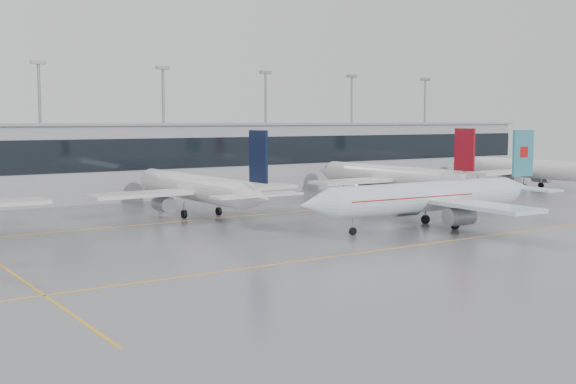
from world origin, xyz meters
TOP-DOWN VIEW (x-y plane):
  - ground at (0.00, 0.00)m, footprint 320.00×320.00m
  - taxi_line_main at (0.00, 0.00)m, footprint 120.00×0.25m
  - taxi_line_north at (0.00, 30.00)m, footprint 120.00×0.25m
  - terminal at (0.00, 62.00)m, footprint 180.00×15.00m
  - terminal_glass at (0.00, 54.45)m, footprint 180.00×0.20m
  - terminal_roof at (0.00, 62.00)m, footprint 182.00×16.00m
  - light_masts at (0.00, 68.00)m, footprint 156.40×1.00m
  - air_canada_jet at (18.51, 8.15)m, footprint 36.88×29.64m
  - parked_jet_c at (-0.00, 33.69)m, footprint 29.64×36.96m
  - parked_jet_d at (35.00, 33.69)m, footprint 29.64×36.96m
  - parked_jet_e at (70.00, 33.69)m, footprint 29.64×36.96m

SIDE VIEW (x-z plane):
  - ground at x=0.00m, z-range 0.00..0.00m
  - taxi_line_main at x=0.00m, z-range 0.00..0.01m
  - taxi_line_north at x=0.00m, z-range 0.00..0.01m
  - air_canada_jet at x=18.51m, z-range -2.12..9.50m
  - parked_jet_c at x=0.00m, z-range -2.15..9.57m
  - parked_jet_d at x=35.00m, z-range -2.15..9.57m
  - parked_jet_e at x=70.00m, z-range -2.15..9.57m
  - terminal at x=0.00m, z-range 0.00..12.00m
  - terminal_glass at x=0.00m, z-range 5.00..10.00m
  - terminal_roof at x=0.00m, z-range 12.00..12.40m
  - light_masts at x=0.00m, z-range 2.04..24.64m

